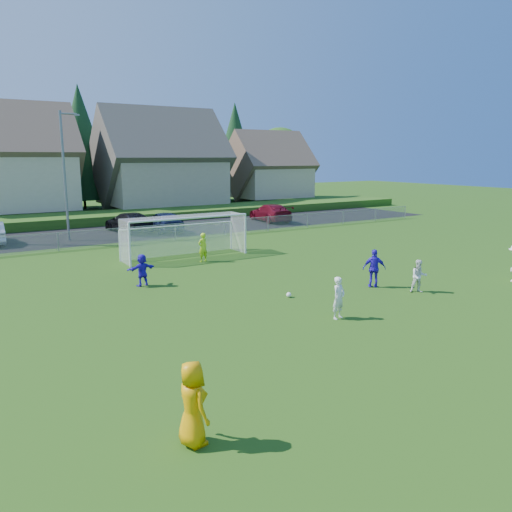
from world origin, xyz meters
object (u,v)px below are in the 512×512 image
Objects in this scene: car_e at (165,221)px; car_g at (270,213)px; soccer_ball at (289,295)px; car_d at (129,222)px; player_blue_b at (142,270)px; goalkeeper at (203,247)px; player_blue_a at (374,268)px; referee at (193,404)px; player_white_b at (419,276)px; player_white_a at (339,298)px; soccer_goal at (184,230)px.

car_g is at bearing -171.71° from car_e.
car_d is at bearing 89.17° from soccer_ball.
goalkeeper is (4.79, 3.38, 0.08)m from player_blue_b.
player_blue_b is (-8.89, 5.92, -0.13)m from player_blue_a.
referee is 1.21× the size of player_blue_b.
player_blue_b is 17.12m from car_e.
goalkeeper is at bearing 81.65° from car_e.
player_blue_a is at bearing 137.70° from player_blue_b.
goalkeeper is (-4.10, 9.30, -0.05)m from player_blue_a.
car_d is (-4.97, 24.43, 0.05)m from player_white_b.
player_white_a is at bearing 86.84° from car_e.
car_e is (2.91, 23.93, 0.03)m from player_white_a.
soccer_goal is (8.09, 18.39, 0.72)m from referee.
player_blue_a reaches higher than player_white_b.
player_white_a is (-0.13, -3.27, 0.68)m from soccer_ball.
referee is at bearing -163.06° from player_white_a.
player_white_b is 24.93m from car_d.
referee is 1.15× the size of player_white_a.
car_e is (7.38, 15.44, 0.07)m from player_blue_b.
player_white_b is at bearing 78.29° from car_g.
player_blue_b is at bearing 175.54° from player_white_b.
car_d reaches higher than player_blue_b.
referee is at bearing -136.08° from soccer_ball.
soccer_ball is at bearing -89.36° from soccer_goal.
soccer_ball is 0.12× the size of referee.
car_e is (2.78, 20.66, 0.71)m from soccer_ball.
player_blue_a is (4.29, -0.71, 0.77)m from soccer_ball.
player_blue_a reaches higher than goalkeeper.
player_white_a is at bearing -92.19° from soccer_ball.
car_d is at bearing 76.11° from player_white_a.
car_e is 0.87× the size of car_g.
referee is 30.61m from car_e.
soccer_goal is (-0.44, -11.52, 0.84)m from car_d.
soccer_ball is at bearing 122.75° from player_blue_b.
referee is 14.57m from player_white_b.
referee is 1.09× the size of goalkeeper.
goalkeeper is at bearing -31.93° from referee.
player_white_a reaches higher than soccer_ball.
car_e is at bearing 144.34° from car_d.
car_e is at bearing -113.55° from goalkeeper.
player_blue_a is 24.05m from car_g.
soccer_goal is at bearing -92.10° from goalkeeper.
soccer_goal is at bearing 80.85° from car_d.
car_e is at bearing 11.78° from car_g.
car_d is 0.98× the size of car_g.
car_e reaches higher than car_g.
car_e reaches higher than car_d.
car_e is 10.76m from car_g.
goalkeeper is at bearing 82.49° from car_d.
soccer_goal is (-0.12, 10.49, 1.52)m from soccer_ball.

